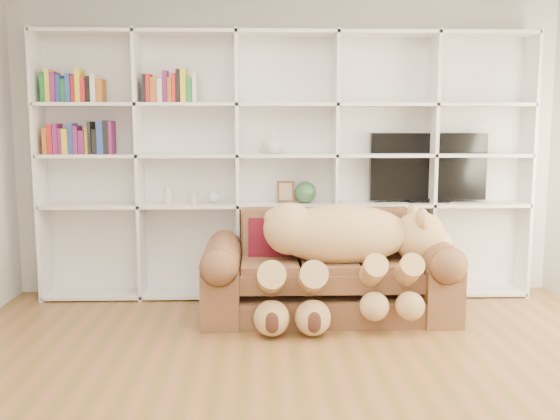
{
  "coord_description": "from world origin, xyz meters",
  "views": [
    {
      "loc": [
        -0.25,
        -3.32,
        1.57
      ],
      "look_at": [
        -0.08,
        1.63,
        0.89
      ],
      "focal_mm": 40.0,
      "sensor_mm": 36.0,
      "label": 1
    }
  ],
  "objects_px": {
    "tv": "(428,168)",
    "gift_box": "(416,299)",
    "sofa": "(328,277)",
    "teddy_bear": "(344,247)"
  },
  "relations": [
    {
      "from": "sofa",
      "to": "tv",
      "type": "relative_size",
      "value": 1.9
    },
    {
      "from": "teddy_bear",
      "to": "gift_box",
      "type": "relative_size",
      "value": 5.64
    },
    {
      "from": "tv",
      "to": "teddy_bear",
      "type": "bearing_deg",
      "value": -136.99
    },
    {
      "from": "teddy_bear",
      "to": "gift_box",
      "type": "bearing_deg",
      "value": 13.91
    },
    {
      "from": "sofa",
      "to": "tv",
      "type": "height_order",
      "value": "tv"
    },
    {
      "from": "teddy_bear",
      "to": "tv",
      "type": "relative_size",
      "value": 1.52
    },
    {
      "from": "sofa",
      "to": "gift_box",
      "type": "relative_size",
      "value": 7.06
    },
    {
      "from": "sofa",
      "to": "gift_box",
      "type": "bearing_deg",
      "value": 1.81
    },
    {
      "from": "tv",
      "to": "gift_box",
      "type": "bearing_deg",
      "value": -110.39
    },
    {
      "from": "sofa",
      "to": "teddy_bear",
      "type": "distance_m",
      "value": 0.35
    }
  ]
}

